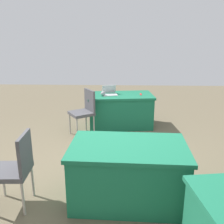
{
  "coord_description": "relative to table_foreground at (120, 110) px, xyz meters",
  "views": [
    {
      "loc": [
        -0.22,
        3.51,
        2.04
      ],
      "look_at": [
        -0.08,
        -0.25,
        0.9
      ],
      "focal_mm": 40.76,
      "sensor_mm": 36.0,
      "label": 1
    }
  ],
  "objects": [
    {
      "name": "ground_plane",
      "position": [
        0.2,
        2.13,
        -0.38
      ],
      "size": [
        14.4,
        14.4,
        0.0
      ],
      "primitive_type": "plane",
      "color": "brown"
    },
    {
      "name": "table_foreground",
      "position": [
        0.0,
        0.0,
        0.0
      ],
      "size": [
        1.55,
        0.99,
        0.75
      ],
      "rotation": [
        0.0,
        0.0,
        0.11
      ],
      "color": "#196647",
      "rests_on": "ground"
    },
    {
      "name": "table_back_left",
      "position": [
        -0.12,
        2.78,
        0.0
      ],
      "size": [
        1.48,
        0.96,
        0.75
      ],
      "rotation": [
        0.0,
        0.0,
        -0.04
      ],
      "color": "#196647",
      "rests_on": "ground"
    },
    {
      "name": "chair_tucked_left",
      "position": [
        0.75,
        0.57,
        0.18
      ],
      "size": [
        0.61,
        0.61,
        0.96
      ],
      "rotation": [
        0.0,
        0.0,
        -0.98
      ],
      "color": "#9E9993",
      "rests_on": "ground"
    },
    {
      "name": "chair_tucked_right",
      "position": [
        1.23,
        2.96,
        0.16
      ],
      "size": [
        0.46,
        0.46,
        0.95
      ],
      "rotation": [
        0.0,
        0.0,
        -1.52
      ],
      "color": "#9E9993",
      "rests_on": "ground"
    },
    {
      "name": "laptop_silver",
      "position": [
        0.24,
        0.02,
        0.41
      ],
      "size": [
        0.37,
        0.36,
        0.21
      ],
      "rotation": [
        0.0,
        0.0,
        0.23
      ],
      "color": "silver",
      "rests_on": "table_foreground"
    },
    {
      "name": "yarn_ball",
      "position": [
        0.38,
        0.14,
        0.42
      ],
      "size": [
        0.1,
        0.1,
        0.1
      ],
      "primitive_type": "sphere",
      "color": "gray",
      "rests_on": "table_foreground"
    },
    {
      "name": "scissors_red",
      "position": [
        -0.46,
        -0.03,
        0.38
      ],
      "size": [
        0.04,
        0.18,
        0.01
      ],
      "primitive_type": "cube",
      "rotation": [
        0.0,
        0.0,
        1.57
      ],
      "color": "red",
      "rests_on": "table_foreground"
    }
  ]
}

